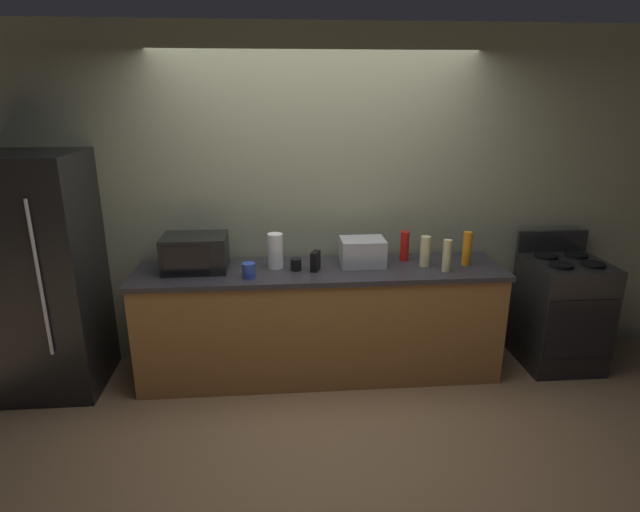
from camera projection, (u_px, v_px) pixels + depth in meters
ground_plane at (324, 399)px, 3.87m from camera, size 8.00×8.00×0.00m
back_wall at (316, 200)px, 4.23m from camera, size 6.40×0.10×2.70m
counter_run at (320, 322)px, 4.12m from camera, size 2.84×0.64×0.90m
refrigerator at (44, 276)px, 3.82m from camera, size 0.72×0.73×1.80m
stove_range at (561, 312)px, 4.27m from camera, size 0.60×0.61×1.08m
microwave at (195, 253)px, 3.91m from camera, size 0.48×0.35×0.27m
toaster_oven at (363, 252)px, 4.03m from camera, size 0.34×0.26×0.21m
paper_towel_roll at (275, 251)px, 3.96m from camera, size 0.12×0.12×0.27m
cordless_phone at (315, 261)px, 3.91m from camera, size 0.09×0.12×0.15m
bottle_hand_soap at (425, 251)px, 4.00m from camera, size 0.08×0.08×0.24m
bottle_dish_soap at (467, 248)px, 4.03m from camera, size 0.07×0.07×0.27m
bottle_vinegar at (447, 256)px, 3.88m from camera, size 0.06×0.06×0.25m
bottle_hot_sauce at (405, 246)px, 4.14m from camera, size 0.07×0.07×0.24m
mug_blue at (249, 270)px, 3.77m from camera, size 0.09×0.09×0.11m
mug_black at (296, 264)px, 3.93m from camera, size 0.08×0.08×0.09m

